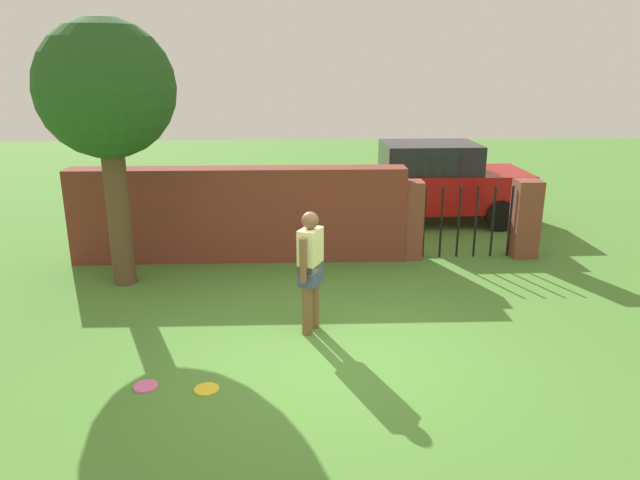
# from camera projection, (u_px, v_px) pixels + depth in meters

# --- Properties ---
(ground_plane) EXTENTS (40.00, 40.00, 0.00)m
(ground_plane) POSITION_uv_depth(u_px,v_px,m) (337.00, 357.00, 7.19)
(ground_plane) COLOR #4C8433
(brick_wall) EXTENTS (5.83, 0.50, 1.65)m
(brick_wall) POSITION_uv_depth(u_px,v_px,m) (239.00, 214.00, 10.44)
(brick_wall) COLOR brown
(brick_wall) RESTS_ON ground
(tree) EXTENTS (2.03, 2.03, 4.05)m
(tree) POSITION_uv_depth(u_px,v_px,m) (106.00, 93.00, 8.70)
(tree) COLOR brown
(tree) RESTS_ON ground
(person) EXTENTS (0.35, 0.50, 1.62)m
(person) POSITION_uv_depth(u_px,v_px,m) (310.00, 266.00, 7.62)
(person) COLOR brown
(person) RESTS_ON ground
(fence_gate) EXTENTS (2.53, 0.44, 1.40)m
(fence_gate) POSITION_uv_depth(u_px,v_px,m) (467.00, 219.00, 10.62)
(fence_gate) COLOR brown
(fence_gate) RESTS_ON ground
(car) EXTENTS (4.23, 1.98, 1.72)m
(car) POSITION_uv_depth(u_px,v_px,m) (428.00, 183.00, 12.93)
(car) COLOR #A51111
(car) RESTS_ON ground
(frisbee_pink) EXTENTS (0.27, 0.27, 0.02)m
(frisbee_pink) POSITION_uv_depth(u_px,v_px,m) (146.00, 386.00, 6.52)
(frisbee_pink) COLOR pink
(frisbee_pink) RESTS_ON ground
(frisbee_yellow) EXTENTS (0.27, 0.27, 0.02)m
(frisbee_yellow) POSITION_uv_depth(u_px,v_px,m) (207.00, 389.00, 6.46)
(frisbee_yellow) COLOR yellow
(frisbee_yellow) RESTS_ON ground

